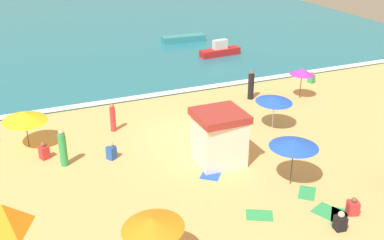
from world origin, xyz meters
name	(u,v)px	position (x,y,z in m)	size (l,w,h in m)	color
ground_plane	(186,135)	(0.00, 0.00, 0.00)	(60.00, 60.00, 0.00)	#E5B26B
ocean_water	(85,27)	(0.00, 28.00, 0.05)	(60.00, 44.00, 0.10)	teal
wave_breaker_foam	(150,95)	(0.00, 6.30, 0.10)	(57.00, 0.70, 0.01)	white
lifeguard_cabana	(219,137)	(0.38, -3.30, 1.34)	(2.32, 2.32, 2.63)	white
beach_umbrella_1	(274,99)	(4.88, -1.00, 1.74)	(2.65, 2.66, 1.95)	silver
beach_umbrella_3	(302,72)	(8.99, 2.26, 1.82)	(1.70, 1.68, 2.08)	#4C3823
beach_umbrella_4	(152,223)	(-4.95, -9.20, 1.83)	(2.39, 2.36, 2.12)	#4C3823
beach_umbrella_7	(294,143)	(2.46, -6.44, 2.05)	(3.00, 3.00, 2.23)	#4C3823
beach_umbrella_8	(25,116)	(-8.05, 1.99, 1.72)	(3.01, 3.03, 2.04)	#4C3823
beach_tent	(3,216)	(-9.58, -4.90, 0.56)	(2.24, 2.35, 1.12)	orange
beachgoer_0	(311,78)	(11.47, 4.46, 0.35)	(0.49, 0.49, 0.82)	green
beachgoer_1	(353,207)	(3.49, -9.37, 0.32)	(0.55, 0.55, 0.78)	red
beachgoer_2	(340,222)	(2.34, -10.00, 0.35)	(0.46, 0.46, 0.83)	black
beachgoer_3	(251,86)	(5.96, 3.43, 0.90)	(0.54, 0.54, 1.93)	black
beachgoer_5	(113,118)	(-3.51, 2.13, 0.79)	(0.42, 0.42, 1.63)	red
beachgoer_7	(111,152)	(-4.40, -1.02, 0.40)	(0.55, 0.55, 0.91)	blue
beachgoer_8	(44,151)	(-7.46, 0.32, 0.38)	(0.54, 0.54, 0.90)	red
beachgoer_9	(63,149)	(-6.66, -0.75, 0.88)	(0.39, 0.39, 1.90)	green
beach_towel_0	(339,217)	(2.85, -9.37, 0.01)	(1.38, 1.46, 0.01)	green
beach_towel_1	(330,213)	(2.70, -8.99, 0.01)	(1.43, 1.60, 0.01)	green
beach_towel_2	(259,215)	(-0.05, -8.00, 0.01)	(1.33, 1.19, 0.01)	green
beach_towel_3	(211,174)	(-0.47, -4.28, 0.01)	(1.39, 1.44, 0.01)	blue
beach_towel_4	(307,193)	(2.71, -7.39, 0.01)	(1.27, 1.32, 0.01)	green
small_boat_0	(220,50)	(8.34, 12.87, 0.53)	(3.60, 1.22, 1.34)	red
small_boat_1	(184,38)	(7.23, 18.29, 0.39)	(4.08, 1.39, 0.57)	teal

